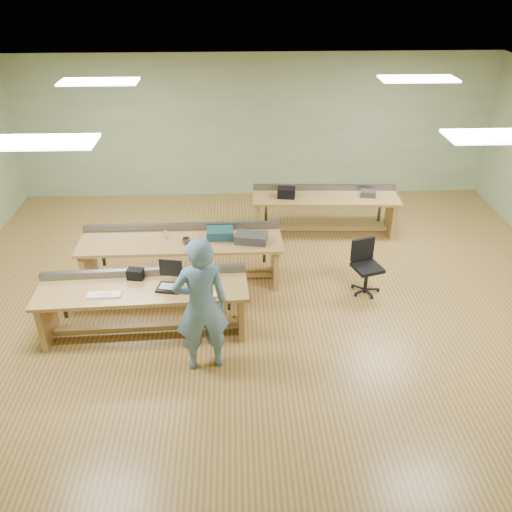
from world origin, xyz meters
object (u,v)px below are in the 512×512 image
Objects in this scene: workbench_front at (144,299)px; mug at (186,241)px; drinks_can at (166,234)px; parts_bin_teal at (220,233)px; camera_bag at (135,274)px; laptop_base at (169,288)px; person at (201,305)px; workbench_back at (325,206)px; parts_bin_grey at (251,238)px; task_chair at (365,274)px; workbench_mid at (182,250)px.

mug is (0.51, 1.23, 0.24)m from workbench_front.
parts_bin_teal is at bearing -1.25° from drinks_can.
workbench_front is at bearing -51.37° from camera_bag.
camera_bag reaches higher than laptop_base.
drinks_can is at bearing -84.97° from person.
drinks_can reaches higher than laptop_base.
workbench_back is 5.60× the size of parts_bin_grey.
drinks_can is (-0.20, 1.49, 0.04)m from laptop_base.
parts_bin_teal is at bearing 150.31° from task_chair.
task_chair is 1.76× the size of parts_bin_grey.
workbench_front is 23.81× the size of drinks_can.
drinks_can is (-0.34, 0.20, 0.01)m from mug.
drinks_can is at bearing 80.67° from workbench_front.
parts_bin_grey is 3.99× the size of mug.
workbench_front reaches higher than laptop_base.
camera_bag is at bearing -103.50° from drinks_can.
parts_bin_teal is at bearing 3.52° from workbench_mid.
parts_bin_grey is (-1.44, -1.74, 0.26)m from workbench_back.
laptop_base is 0.57m from camera_bag.
workbench_back reaches higher than mug.
workbench_back is 2.52m from parts_bin_teal.
laptop_base is at bearing -114.23° from parts_bin_teal.
mug is at bearing -160.74° from parts_bin_teal.
camera_bag is at bearing -122.03° from mug.
person is at bearing -44.40° from laptop_base.
workbench_back and task_chair have the same top height.
mug is at bearing -55.87° from workbench_mid.
workbench_mid is 1.15m from parts_bin_grey.
drinks_can is at bearing 153.26° from task_chair.
parts_bin_grey is 1.02m from mug.
workbench_front is 1.18m from person.
laptop_base is at bearing -18.79° from camera_bag.
workbench_mid and task_chair have the same top height.
person is 5.84× the size of laptop_base.
drinks_can is at bearing 108.88° from laptop_base.
camera_bag is at bearing -114.98° from workbench_mid.
parts_bin_grey is (0.69, 1.99, -0.12)m from person.
laptop_base is 1.50m from drinks_can.
workbench_mid is 1.29m from camera_bag.
workbench_front is 3.44m from task_chair.
laptop_base is (-2.60, -3.06, 0.21)m from workbench_back.
workbench_mid is at bearing -144.89° from workbench_back.
parts_bin_grey is at bearing 151.94° from task_chair.
workbench_front is 23.56× the size of mug.
parts_bin_teal is at bearing 19.26° from mug.
parts_bin_grey reaches higher than drinks_can.
laptop_base is at bearing -179.04° from task_chair.
parts_bin_teal reaches higher than parts_bin_grey.
laptop_base is at bearing -127.66° from workbench_back.
drinks_can reaches higher than mug.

